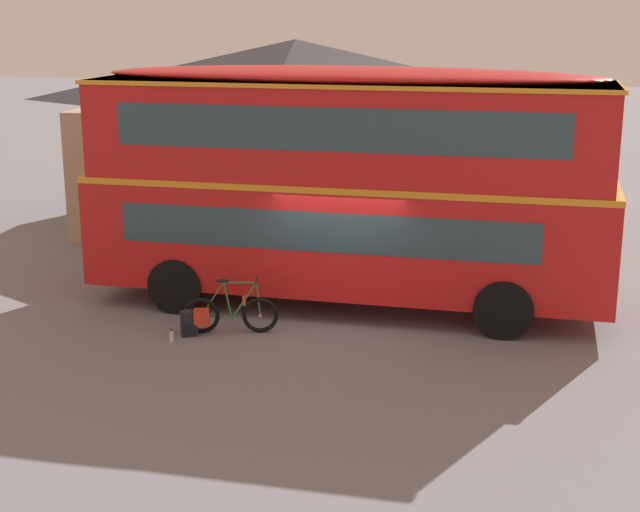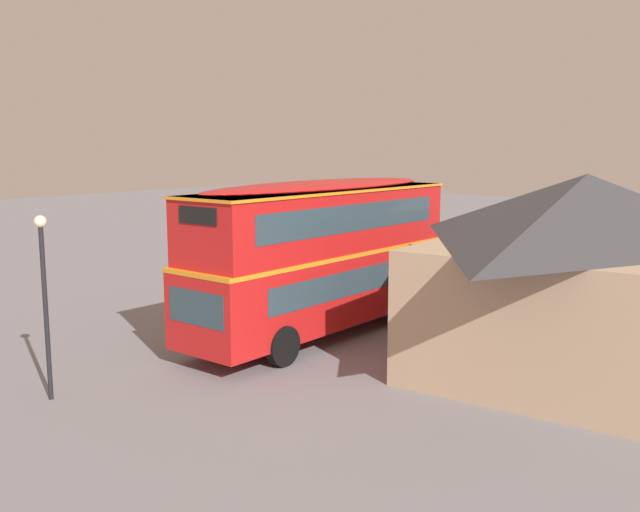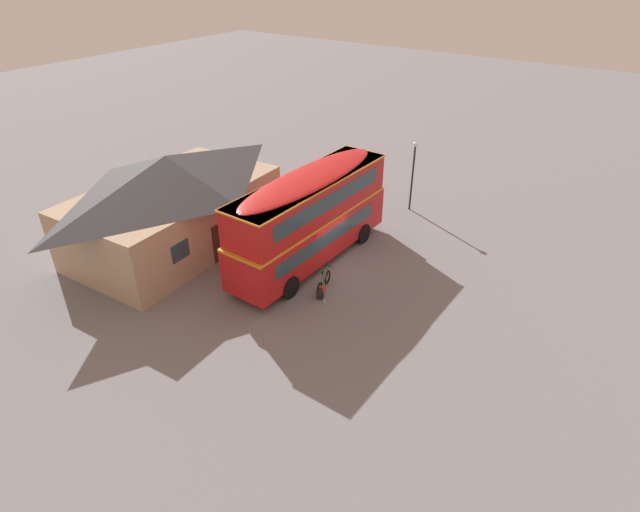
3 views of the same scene
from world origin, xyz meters
name	(u,v)px [view 2 (image 2 of 3)]	position (x,y,z in m)	size (l,w,h in m)	color
ground_plane	(299,330)	(0.00, 0.00, 0.00)	(120.00, 120.00, 0.00)	slate
double_decker_bus	(323,250)	(-0.07, 0.93, 2.64)	(10.34, 2.84, 4.79)	black
touring_bicycle	(308,303)	(-1.92, -1.14, 0.37)	(1.74, 0.72, 1.04)	black
backpack_on_ground	(314,302)	(-2.58, -1.40, 0.26)	(0.37, 0.36, 0.50)	black
water_bottle_clear_plastic	(309,303)	(-2.78, -1.78, 0.10)	(0.08, 0.08, 0.22)	silver
pub_building	(582,264)	(-2.78, 7.91, 2.59)	(11.46, 7.15, 5.07)	tan
street_lamp	(44,286)	(8.31, -0.62, 2.68)	(0.28, 0.28, 4.29)	black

